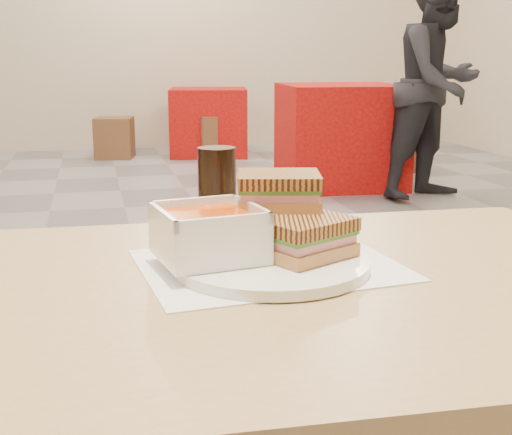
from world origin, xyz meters
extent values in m
cube|color=tan|center=(-0.05, -2.06, 0.73)|extent=(1.23, 0.75, 0.03)
cylinder|color=tan|center=(0.51, -1.79, 0.36)|extent=(0.06, 0.06, 0.72)
cube|color=white|center=(0.03, -2.00, 0.75)|extent=(0.37, 0.30, 0.00)
cylinder|color=white|center=(0.03, -2.02, 0.76)|extent=(0.27, 0.27, 0.01)
cube|color=white|center=(-0.05, -2.00, 0.79)|extent=(0.15, 0.15, 0.06)
cube|color=#D5410B|center=(-0.05, -2.00, 0.83)|extent=(0.12, 0.12, 0.01)
cube|color=white|center=(0.01, -1.99, 0.83)|extent=(0.03, 0.13, 0.02)
cube|color=white|center=(-0.12, -2.01, 0.83)|extent=(0.03, 0.13, 0.02)
cube|color=white|center=(-0.06, -1.93, 0.83)|extent=(0.13, 0.03, 0.02)
cube|color=white|center=(-0.04, -2.06, 0.83)|extent=(0.13, 0.03, 0.02)
cube|color=tan|center=(0.07, -2.02, 0.78)|extent=(0.15, 0.14, 0.02)
cube|color=pink|center=(0.07, -2.02, 0.79)|extent=(0.14, 0.13, 0.01)
cube|color=#386B23|center=(0.07, -2.02, 0.80)|extent=(0.15, 0.14, 0.01)
cube|color=brown|center=(0.07, -2.02, 0.81)|extent=(0.15, 0.14, 0.02)
cube|color=tan|center=(0.06, -1.94, 0.83)|extent=(0.14, 0.12, 0.02)
cube|color=pink|center=(0.06, -1.94, 0.84)|extent=(0.13, 0.11, 0.01)
cube|color=#386B23|center=(0.06, -1.94, 0.85)|extent=(0.13, 0.12, 0.01)
cube|color=brown|center=(0.06, -1.94, 0.86)|extent=(0.14, 0.12, 0.02)
cylinder|color=black|center=(0.00, -1.77, 0.82)|extent=(0.06, 0.06, 0.14)
cube|color=#AC150B|center=(1.74, 2.34, 0.40)|extent=(0.99, 0.99, 0.80)
cube|color=#AC150B|center=(1.01, 4.31, 0.35)|extent=(0.91, 0.91, 0.69)
cube|color=brown|center=(1.64, 2.77, 0.22)|extent=(0.47, 0.47, 0.45)
cube|color=brown|center=(2.51, 2.93, 0.22)|extent=(0.50, 0.50, 0.45)
cube|color=brown|center=(0.03, 4.29, 0.21)|extent=(0.43, 0.43, 0.41)
cube|color=brown|center=(1.04, 4.10, 0.22)|extent=(0.43, 0.43, 0.43)
imported|color=black|center=(2.24, 1.69, 0.83)|extent=(1.00, 0.90, 1.67)
camera|label=1|loc=(-0.20, -2.88, 1.03)|focal=48.36mm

